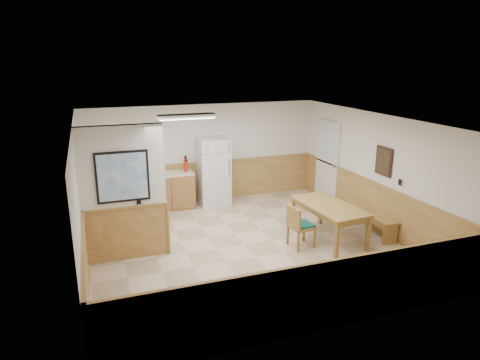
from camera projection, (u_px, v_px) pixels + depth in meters
name	position (u px, v px, depth m)	size (l,w,h in m)	color
ground	(244.00, 244.00, 8.59)	(6.00, 6.00, 0.00)	beige
ceiling	(245.00, 120.00, 7.89)	(6.00, 6.00, 0.02)	silver
back_wall	(204.00, 153.00, 10.95)	(6.00, 0.02, 2.50)	silver
right_wall	(375.00, 171.00, 9.21)	(0.02, 6.00, 2.50)	silver
left_wall	(79.00, 202.00, 7.27)	(0.02, 6.00, 2.50)	silver
wainscot_back	(205.00, 182.00, 11.14)	(6.00, 0.04, 1.00)	tan
wainscot_right	(371.00, 204.00, 9.41)	(0.04, 6.00, 1.00)	tan
wainscot_left	(85.00, 242.00, 7.48)	(0.04, 6.00, 1.00)	tan
partition_wall	(124.00, 195.00, 7.69)	(1.50, 0.20, 2.50)	silver
kitchen_counter	(160.00, 191.00, 10.49)	(2.20, 0.61, 1.00)	#945D34
exterior_door	(327.00, 161.00, 10.98)	(0.07, 1.02, 2.15)	silver
kitchen_window	(119.00, 148.00, 10.17)	(0.80, 0.04, 1.00)	silver
wall_painting	(384.00, 161.00, 8.85)	(0.04, 0.50, 0.60)	#321E14
fluorescent_fixture	(187.00, 116.00, 8.83)	(1.20, 0.30, 0.09)	silver
refrigerator	(213.00, 171.00, 10.77)	(0.76, 0.73, 1.70)	silver
dining_table	(329.00, 209.00, 8.66)	(0.98, 1.75, 0.75)	#AB803E
dining_bench	(371.00, 216.00, 9.17)	(0.43, 1.54, 0.45)	#AB803E
dining_chair	(298.00, 224.00, 8.34)	(0.66, 0.49, 0.85)	#AB803E
fire_extinguisher	(186.00, 165.00, 10.50)	(0.13, 0.13, 0.41)	red
soap_bottle	(113.00, 174.00, 9.97)	(0.07, 0.07, 0.21)	#18882D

